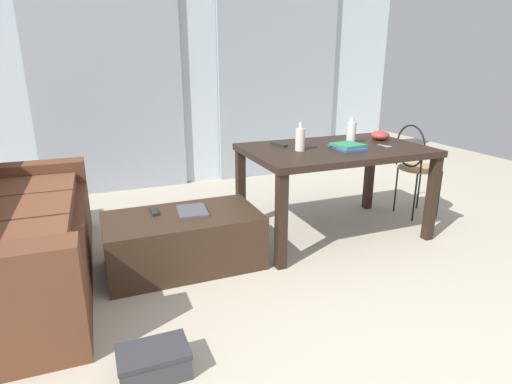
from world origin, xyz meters
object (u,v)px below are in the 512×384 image
Objects in this scene: coffee_table at (184,240)px; bottle_near at (351,132)px; craft_table at (335,158)px; tv_remote_primary at (154,211)px; couch at (9,240)px; scissors at (382,145)px; bottle_far at (300,139)px; wire_chair at (415,160)px; magazine at (192,211)px; bowl at (380,135)px; shoebox at (154,362)px; book_stack at (348,146)px; tv_remote_on_table at (279,144)px.

coffee_table is 4.99× the size of bottle_near.
craft_table is 9.19× the size of tv_remote_primary.
couch is 12.49× the size of tv_remote_primary.
craft_table is 0.41m from scissors.
wire_chair is at bearing 4.20° from bottle_far.
scissors reaches higher than magazine.
bowl reaches higher than shoebox.
book_stack is (0.38, -0.08, -0.07)m from bottle_far.
craft_table reaches higher than magazine.
shoebox is (0.71, -1.16, -0.25)m from couch.
bottle_far is 1.91m from shoebox.
couch is 2.93m from bowl.
coffee_table is 1.76m from scissors.
tv_remote_primary is (-1.51, 0.09, -0.37)m from book_stack.
book_stack is (0.05, -0.09, 0.11)m from craft_table.
couch is 0.91m from tv_remote_primary.
bowl is 0.26m from scissors.
bottle_near is at bearing 33.28° from shoebox.
couch is 2.10m from bottle_far.
couch is 1.17m from magazine.
wire_chair is 2.63× the size of shoebox.
wire_chair is 0.46m from bowl.
magazine is at bearing -4.84° from couch.
craft_table is at bearing -41.90° from tv_remote_on_table.
coffee_table is at bearing -172.47° from bottle_near.
bowl is 0.88× the size of tv_remote_on_table.
scissors is at bearing -6.83° from bottle_far.
book_stack is 1.42× the size of tv_remote_on_table.
tv_remote_on_table is 0.94m from magazine.
couch is 2.46m from book_stack.
couch is 12.17× the size of bowl.
shoebox is at bearing -58.79° from couch.
wire_chair is 1.33m from tv_remote_on_table.
couch reaches higher than tv_remote_on_table.
couch is at bearing 177.55° from scissors.
scissors is 0.45× the size of magazine.
shoebox is (-0.38, -1.03, -0.12)m from coffee_table.
bottle_near is (1.49, 0.20, 0.64)m from coffee_table.
coffee_table is 5.84× the size of tv_remote_on_table.
book_stack is 1.66× the size of tv_remote_primary.
wire_chair is at bearing -1.33° from tv_remote_primary.
coffee_table is 2.23m from wire_chair.
bowl is 0.49× the size of shoebox.
craft_table is 5.35× the size of magazine.
couch is at bearing -178.72° from magazine.
craft_table reaches higher than shoebox.
magazine is (-2.12, -0.16, -0.14)m from wire_chair.
bottle_near is 1.72m from tv_remote_primary.
couch is 7.27× the size of magazine.
couch reaches higher than shoebox.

